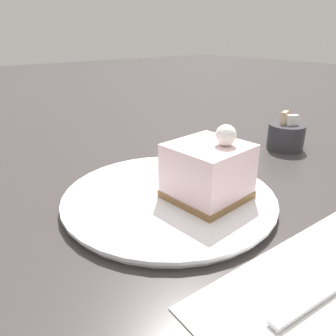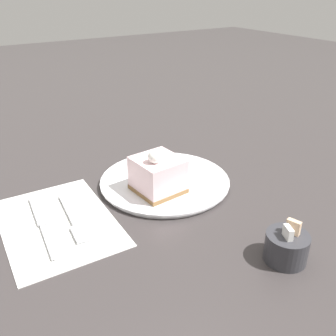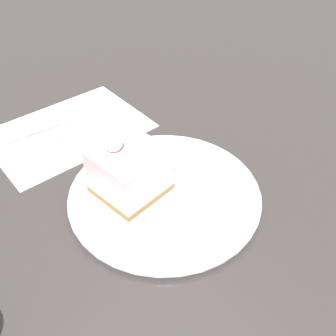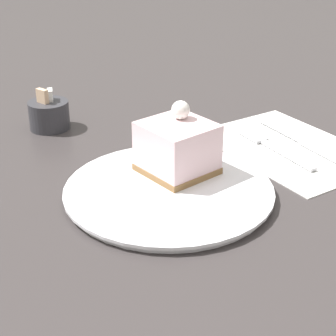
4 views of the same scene
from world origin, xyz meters
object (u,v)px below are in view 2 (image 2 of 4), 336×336
object	(u,v)px
plate	(165,181)
sugar_bowl	(286,247)
fork	(74,221)
knife	(40,219)
cake_slice	(158,174)

from	to	relation	value
plate	sugar_bowl	bearing A→B (deg)	95.81
fork	sugar_bowl	bearing A→B (deg)	137.46
plate	fork	size ratio (longest dim) A/B	1.65
fork	knife	world-z (taller)	same
fork	knife	bearing A→B (deg)	-30.82
cake_slice	sugar_bowl	size ratio (longest dim) A/B	1.40
fork	sugar_bowl	xyz separation A→B (m)	(-0.23, 0.26, 0.02)
sugar_bowl	knife	bearing A→B (deg)	-46.15
fork	knife	distance (m)	0.06
sugar_bowl	fork	bearing A→B (deg)	-47.83
plate	knife	bearing A→B (deg)	-0.55
knife	fork	bearing A→B (deg)	149.18
plate	knife	world-z (taller)	plate
knife	sugar_bowl	bearing A→B (deg)	139.13
fork	sugar_bowl	world-z (taller)	sugar_bowl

